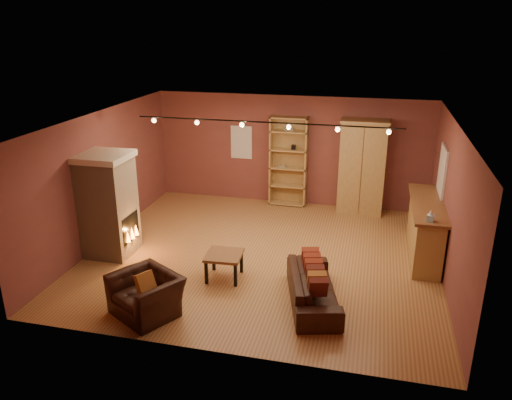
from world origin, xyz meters
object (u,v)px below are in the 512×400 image
(bar_counter, at_px, (425,229))
(loveseat, at_px, (313,282))
(fireplace, at_px, (109,205))
(armoire, at_px, (362,167))
(armchair, at_px, (146,288))
(bookcase, at_px, (289,160))
(coffee_table, at_px, (224,257))

(bar_counter, relative_size, loveseat, 1.20)
(fireplace, distance_m, armoire, 6.02)
(fireplace, relative_size, armoire, 0.91)
(bar_counter, height_order, armchair, bar_counter)
(fireplace, xyz_separation_m, bar_counter, (6.24, 1.38, -0.48))
(armoire, bearing_deg, loveseat, -97.27)
(fireplace, relative_size, bar_counter, 0.88)
(bookcase, distance_m, loveseat, 4.92)
(loveseat, bearing_deg, bookcase, 0.67)
(bookcase, height_order, bar_counter, bookcase)
(armoire, height_order, coffee_table, armoire)
(fireplace, bearing_deg, bar_counter, 12.50)
(armoire, height_order, loveseat, armoire)
(bar_counter, relative_size, coffee_table, 3.47)
(armchair, xyz_separation_m, coffee_table, (0.89, 1.44, -0.04))
(loveseat, height_order, armchair, armchair)
(fireplace, relative_size, bookcase, 0.92)
(bar_counter, bearing_deg, coffee_table, -152.94)
(loveseat, bearing_deg, bar_counter, -54.29)
(loveseat, distance_m, coffee_table, 1.78)
(bar_counter, relative_size, armchair, 1.92)
(fireplace, bearing_deg, loveseat, -12.63)
(bookcase, height_order, armchair, bookcase)
(coffee_table, bearing_deg, loveseat, -15.17)
(bookcase, xyz_separation_m, loveseat, (1.27, -4.69, -0.78))
(coffee_table, bearing_deg, armoire, 60.43)
(armoire, distance_m, loveseat, 4.62)
(coffee_table, bearing_deg, bookcase, 83.88)
(coffee_table, bearing_deg, fireplace, 169.10)
(fireplace, distance_m, loveseat, 4.44)
(bookcase, height_order, coffee_table, bookcase)
(armoire, xyz_separation_m, loveseat, (-0.58, -4.51, -0.78))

